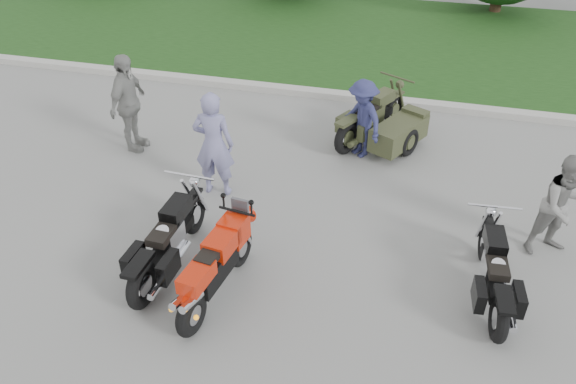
% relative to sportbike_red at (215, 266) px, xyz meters
% --- Properties ---
extents(ground, '(80.00, 80.00, 0.00)m').
position_rel_sportbike_red_xyz_m(ground, '(0.29, 0.79, -0.57)').
color(ground, gray).
rests_on(ground, ground).
extents(curb, '(60.00, 0.30, 0.15)m').
position_rel_sportbike_red_xyz_m(curb, '(0.29, 6.79, -0.49)').
color(curb, '#B3B1A9').
rests_on(curb, ground).
extents(grass_strip, '(60.00, 8.00, 0.14)m').
position_rel_sportbike_red_xyz_m(grass_strip, '(0.29, 10.94, -0.50)').
color(grass_strip, '#28561D').
rests_on(grass_strip, ground).
extents(sportbike_red, '(0.53, 2.03, 0.96)m').
position_rel_sportbike_red_xyz_m(sportbike_red, '(0.00, 0.00, 0.00)').
color(sportbike_red, black).
rests_on(sportbike_red, ground).
extents(cruiser_left, '(0.40, 2.36, 0.91)m').
position_rel_sportbike_red_xyz_m(cruiser_left, '(-0.89, 0.38, -0.10)').
color(cruiser_left, black).
rests_on(cruiser_left, ground).
extents(cruiser_right, '(0.45, 2.16, 0.83)m').
position_rel_sportbike_red_xyz_m(cruiser_right, '(3.67, 0.91, -0.14)').
color(cruiser_right, black).
rests_on(cruiser_right, ground).
extents(cruiser_sidecar, '(1.76, 2.19, 0.90)m').
position_rel_sportbike_red_xyz_m(cruiser_sidecar, '(1.78, 4.81, -0.14)').
color(cruiser_sidecar, black).
rests_on(cruiser_sidecar, ground).
extents(person_stripe, '(0.73, 0.52, 1.91)m').
position_rel_sportbike_red_xyz_m(person_stripe, '(-0.91, 2.46, 0.39)').
color(person_stripe, '#8482B1').
rests_on(person_stripe, ground).
extents(person_grey, '(1.00, 0.92, 1.65)m').
position_rel_sportbike_red_xyz_m(person_grey, '(4.61, 2.23, 0.26)').
color(person_grey, gray).
rests_on(person_grey, ground).
extents(person_denim, '(1.13, 1.10, 1.55)m').
position_rel_sportbike_red_xyz_m(person_denim, '(1.34, 4.37, 0.21)').
color(person_denim, navy).
rests_on(person_denim, ground).
extents(person_back, '(0.51, 1.15, 1.94)m').
position_rel_sportbike_red_xyz_m(person_back, '(-3.04, 3.50, 0.40)').
color(person_back, gray).
rests_on(person_back, ground).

